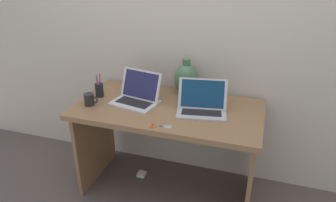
{
  "coord_description": "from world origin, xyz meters",
  "views": [
    {
      "loc": [
        0.63,
        -1.98,
        1.8
      ],
      "look_at": [
        0.0,
        0.0,
        0.81
      ],
      "focal_mm": 33.97,
      "sensor_mm": 36.0,
      "label": 1
    }
  ],
  "objects_px": {
    "pen_cup": "(99,89)",
    "scissors": "(157,126)",
    "power_brick": "(142,174)",
    "laptop_left": "(138,94)",
    "laptop_right": "(202,104)",
    "green_vase": "(186,79)",
    "coffee_mug": "(89,99)"
  },
  "relations": [
    {
      "from": "power_brick",
      "to": "laptop_right",
      "type": "bearing_deg",
      "value": -8.2
    },
    {
      "from": "coffee_mug",
      "to": "power_brick",
      "type": "xyz_separation_m",
      "value": [
        0.29,
        0.23,
        -0.79
      ]
    },
    {
      "from": "laptop_left",
      "to": "power_brick",
      "type": "height_order",
      "value": "laptop_left"
    },
    {
      "from": "laptop_left",
      "to": "scissors",
      "type": "bearing_deg",
      "value": -50.13
    },
    {
      "from": "coffee_mug",
      "to": "power_brick",
      "type": "distance_m",
      "value": 0.87
    },
    {
      "from": "pen_cup",
      "to": "power_brick",
      "type": "relative_size",
      "value": 2.73
    },
    {
      "from": "green_vase",
      "to": "power_brick",
      "type": "height_order",
      "value": "green_vase"
    },
    {
      "from": "coffee_mug",
      "to": "laptop_left",
      "type": "bearing_deg",
      "value": 26.89
    },
    {
      "from": "laptop_left",
      "to": "pen_cup",
      "type": "bearing_deg",
      "value": 179.8
    },
    {
      "from": "coffee_mug",
      "to": "power_brick",
      "type": "relative_size",
      "value": 1.58
    },
    {
      "from": "scissors",
      "to": "power_brick",
      "type": "bearing_deg",
      "value": 127.02
    },
    {
      "from": "coffee_mug",
      "to": "scissors",
      "type": "bearing_deg",
      "value": -14.54
    },
    {
      "from": "laptop_right",
      "to": "scissors",
      "type": "distance_m",
      "value": 0.39
    },
    {
      "from": "laptop_right",
      "to": "green_vase",
      "type": "distance_m",
      "value": 0.33
    },
    {
      "from": "power_brick",
      "to": "green_vase",
      "type": "bearing_deg",
      "value": 29.81
    },
    {
      "from": "pen_cup",
      "to": "scissors",
      "type": "bearing_deg",
      "value": -28.13
    },
    {
      "from": "laptop_right",
      "to": "coffee_mug",
      "type": "relative_size",
      "value": 3.43
    },
    {
      "from": "laptop_right",
      "to": "green_vase",
      "type": "xyz_separation_m",
      "value": [
        -0.19,
        0.27,
        0.07
      ]
    },
    {
      "from": "green_vase",
      "to": "scissors",
      "type": "bearing_deg",
      "value": -94.61
    },
    {
      "from": "laptop_right",
      "to": "scissors",
      "type": "xyz_separation_m",
      "value": [
        -0.23,
        -0.31,
        -0.05
      ]
    },
    {
      "from": "scissors",
      "to": "coffee_mug",
      "type": "bearing_deg",
      "value": 165.46
    },
    {
      "from": "green_vase",
      "to": "pen_cup",
      "type": "bearing_deg",
      "value": -157.55
    },
    {
      "from": "pen_cup",
      "to": "power_brick",
      "type": "height_order",
      "value": "pen_cup"
    },
    {
      "from": "coffee_mug",
      "to": "green_vase",
      "type": "bearing_deg",
      "value": 34.12
    },
    {
      "from": "scissors",
      "to": "power_brick",
      "type": "xyz_separation_m",
      "value": [
        -0.29,
        0.38,
        -0.75
      ]
    },
    {
      "from": "laptop_right",
      "to": "scissors",
      "type": "relative_size",
      "value": 2.57
    },
    {
      "from": "pen_cup",
      "to": "scissors",
      "type": "distance_m",
      "value": 0.66
    },
    {
      "from": "laptop_right",
      "to": "power_brick",
      "type": "bearing_deg",
      "value": 171.8
    },
    {
      "from": "power_brick",
      "to": "pen_cup",
      "type": "bearing_deg",
      "value": -166.86
    },
    {
      "from": "scissors",
      "to": "power_brick",
      "type": "relative_size",
      "value": 2.11
    },
    {
      "from": "pen_cup",
      "to": "power_brick",
      "type": "bearing_deg",
      "value": 13.14
    },
    {
      "from": "coffee_mug",
      "to": "power_brick",
      "type": "bearing_deg",
      "value": 38.59
    }
  ]
}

